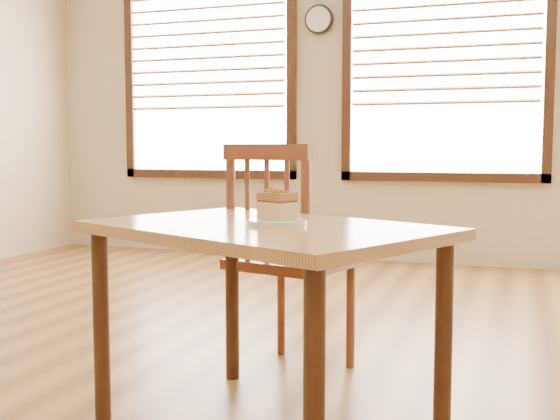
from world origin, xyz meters
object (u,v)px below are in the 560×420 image
(wall_clock, at_px, (319,19))
(cake_slice, at_px, (277,204))
(cafe_table_main, at_px, (263,253))
(cafe_chair_main, at_px, (288,258))
(plate, at_px, (277,222))

(wall_clock, relative_size, cake_slice, 1.81)
(wall_clock, distance_m, cafe_table_main, 4.24)
(wall_clock, bearing_deg, cafe_table_main, -76.72)
(cafe_chair_main, bearing_deg, wall_clock, -62.17)
(cake_slice, bearing_deg, plate, -51.37)
(cafe_chair_main, xyz_separation_m, plate, (0.17, -0.64, 0.23))
(cafe_chair_main, height_order, plate, cafe_chair_main)
(cafe_table_main, xyz_separation_m, cake_slice, (0.05, 0.01, 0.17))
(cake_slice, bearing_deg, cafe_chair_main, 129.34)
(cafe_chair_main, relative_size, plate, 5.04)
(plate, bearing_deg, wall_clock, 103.99)
(cafe_table_main, bearing_deg, cake_slice, 38.43)
(plate, bearing_deg, cafe_table_main, -166.99)
(plate, distance_m, cake_slice, 0.06)
(cake_slice, bearing_deg, cafe_table_main, -142.34)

